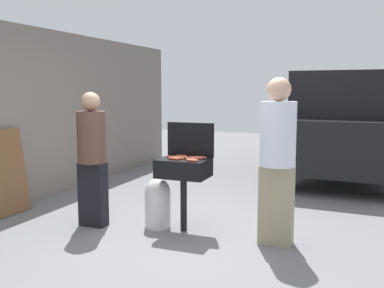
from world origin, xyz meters
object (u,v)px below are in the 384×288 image
Objects in this scene: person_right at (278,155)px; parked_minivan at (348,124)px; hot_dog_11 at (174,159)px; hot_dog_3 at (193,161)px; hot_dog_10 at (176,158)px; leaning_board at (0,174)px; person_left at (92,154)px; hot_dog_0 at (197,158)px; hot_dog_4 at (192,160)px; hot_dog_9 at (179,158)px; hot_dog_5 at (183,157)px; hot_dog_7 at (182,156)px; hot_dog_8 at (201,157)px; propane_tank at (158,202)px; hot_dog_6 at (191,159)px; hot_dog_2 at (172,157)px; hot_dog_1 at (195,157)px; bbq_grill at (184,170)px.

parked_minivan reaches higher than person_right.
hot_dog_3 is at bearing -8.49° from hot_dog_11.
leaning_board is at bearing -172.83° from hot_dog_10.
person_left is 2.27m from person_right.
hot_dog_4 is (-0.01, -0.15, 0.00)m from hot_dog_0.
leaning_board is (-2.68, -0.23, -0.31)m from hot_dog_3.
hot_dog_3 is 1.00× the size of hot_dog_9.
hot_dog_7 is at bearing 123.30° from hot_dog_5.
hot_dog_8 is at bearing 40.92° from hot_dog_11.
hot_dog_9 is at bearing -5.60° from propane_tank.
parked_minivan reaches higher than hot_dog_6.
hot_dog_6 is 1.03m from person_right.
person_left is at bearing -169.10° from hot_dog_9.
hot_dog_11 is 2.46m from leaning_board.
hot_dog_9 is at bearing 156.78° from hot_dog_4.
hot_dog_6 is at bearing 23.09° from hot_dog_11.
hot_dog_7 is (0.08, 0.10, 0.00)m from hot_dog_2.
hot_dog_8 is (0.00, 0.26, 0.00)m from hot_dog_3.
propane_tank is at bearing 157.75° from hot_dog_11.
person_right is at bearing 5.03° from leaning_board.
hot_dog_5 is (-0.18, 0.16, 0.00)m from hot_dog_4.
leaning_board is (-2.66, -0.41, -0.31)m from hot_dog_0.
person_right reaches higher than leaning_board.
hot_dog_4 is at bearing -76.22° from hot_dog_1.
person_right is (1.15, -0.10, 0.10)m from hot_dog_5.
hot_dog_5 is 1.00× the size of hot_dog_7.
bbq_grill is 0.22m from hot_dog_7.
hot_dog_0 is 4.51m from parked_minivan.
person_left reaches higher than hot_dog_4.
hot_dog_7 is 1.11m from person_left.
hot_dog_5 is 1.16m from person_right.
hot_dog_0 is 0.09m from hot_dog_8.
leaning_board is (-2.45, -0.35, -0.31)m from hot_dog_9.
hot_dog_11 is 0.03× the size of parked_minivan.
hot_dog_5 and hot_dog_10 have the same top height.
propane_tank is at bearing 166.99° from hot_dog_4.
hot_dog_10 reaches higher than propane_tank.
hot_dog_2 is at bearing 11.71° from person_left.
hot_dog_4 is at bearing 1.70° from person_left.
hot_dog_7 is 1.00× the size of hot_dog_9.
leaning_board is (-2.48, -0.42, -0.31)m from hot_dog_5.
hot_dog_9 is 0.21× the size of propane_tank.
hot_dog_9 and hot_dog_10 have the same top height.
hot_dog_6 is 0.17m from hot_dog_8.
hot_dog_0 is at bearing 15.28° from hot_dog_9.
hot_dog_6 is 1.00× the size of hot_dog_10.
hot_dog_2 and hot_dog_8 have the same top height.
hot_dog_10 is (-0.05, -0.11, 0.00)m from hot_dog_5.
parked_minivan reaches higher than hot_dog_11.
hot_dog_0 and hot_dog_1 have the same top height.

